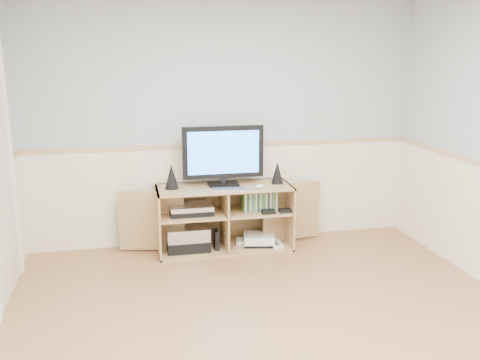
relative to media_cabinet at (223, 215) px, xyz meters
name	(u,v)px	position (x,y,z in m)	size (l,w,h in m)	color
room	(274,170)	(-0.01, -1.90, 0.88)	(4.04, 4.54, 2.54)	#B0784E
media_cabinet	(223,215)	(0.00, 0.00, 0.00)	(2.09, 0.50, 0.65)	tan
monitor	(223,154)	(0.00, -0.01, 0.64)	(0.81, 0.18, 0.60)	black
speaker_left	(172,177)	(-0.52, -0.04, 0.44)	(0.13, 0.13, 0.24)	black
speaker_right	(277,173)	(0.55, -0.04, 0.43)	(0.12, 0.12, 0.22)	black
keyboard	(229,189)	(0.02, -0.20, 0.32)	(0.31, 0.13, 0.01)	#BDBCC1
mouse	(260,186)	(0.33, -0.20, 0.34)	(0.10, 0.06, 0.04)	white
av_components	(189,230)	(-0.36, -0.06, -0.11)	(0.51, 0.31, 0.47)	black
game_consoles	(258,240)	(0.34, -0.07, -0.26)	(0.46, 0.31, 0.11)	white
game_cases	(259,201)	(0.35, -0.08, 0.15)	(0.34, 0.14, 0.19)	#3F8C3F
wall_outlet	(315,180)	(1.04, 0.20, 0.27)	(0.12, 0.03, 0.12)	white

